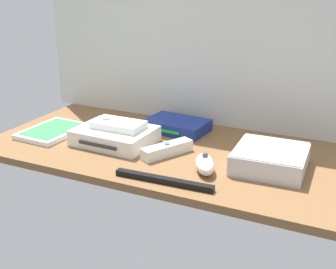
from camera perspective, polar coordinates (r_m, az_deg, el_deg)
ground_plane at (r=123.10cm, az=0.00°, el=-2.18°), size 100.00×48.00×2.00cm
back_wall at (r=137.10cm, az=4.59°, el=14.34°), size 110.00×1.20×64.00cm
game_console at (r=126.43cm, az=-6.79°, el=-0.16°), size 21.54×17.06×4.40cm
mini_computer at (r=112.19cm, az=12.87°, el=-3.01°), size 17.77×17.77×5.30cm
game_case at (r=137.82cm, az=-14.48°, el=0.43°), size 14.43×19.59×1.56cm
network_router at (r=135.45cm, az=1.18°, el=1.17°), size 18.88×13.37×3.40cm
remote_wand at (r=117.81cm, az=-0.14°, el=-1.93°), size 10.00×14.80×3.40cm
remote_nunchuk at (r=108.24cm, az=4.70°, el=-3.77°), size 8.68×10.88×5.10cm
remote_classic_pad at (r=125.46cm, az=-6.35°, el=1.26°), size 14.45×8.09×2.40cm
sensor_bar at (r=102.95cm, az=-0.56°, el=-5.84°), size 24.06×2.85×1.40cm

